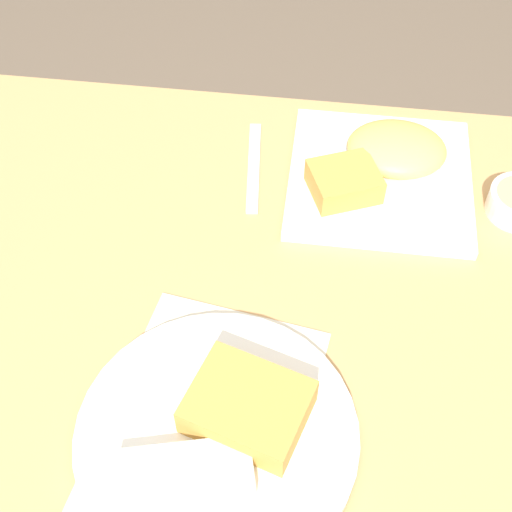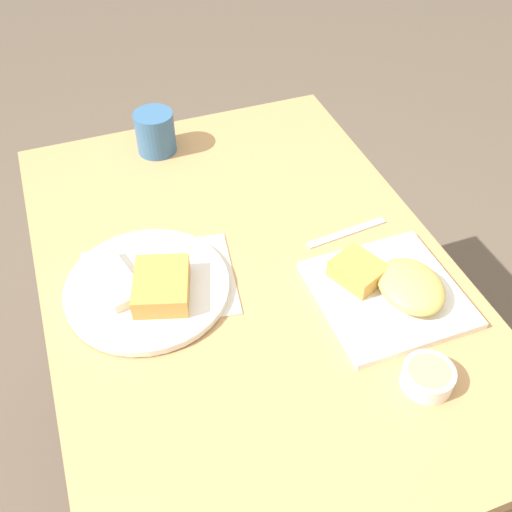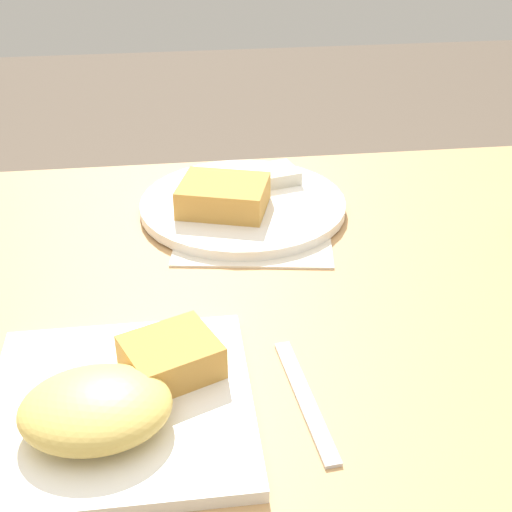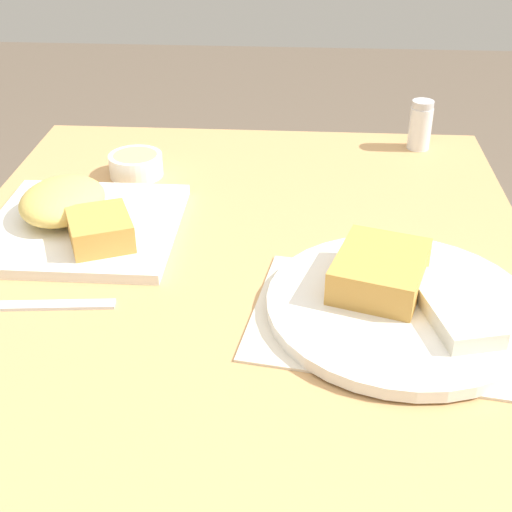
{
  "view_description": "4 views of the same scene",
  "coord_description": "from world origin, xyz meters",
  "views": [
    {
      "loc": [
        -0.07,
        0.5,
        1.47
      ],
      "look_at": [
        -0.0,
        -0.04,
        0.79
      ],
      "focal_mm": 50.0,
      "sensor_mm": 36.0,
      "label": 1
    },
    {
      "loc": [
        -0.74,
        0.25,
        1.58
      ],
      "look_at": [
        -0.02,
        -0.01,
        0.81
      ],
      "focal_mm": 42.0,
      "sensor_mm": 36.0,
      "label": 2
    },
    {
      "loc": [
        -0.09,
        -0.73,
        1.24
      ],
      "look_at": [
        0.0,
        0.0,
        0.8
      ],
      "focal_mm": 50.0,
      "sensor_mm": 36.0,
      "label": 3
    },
    {
      "loc": [
        0.66,
        0.07,
        1.23
      ],
      "look_at": [
        -0.03,
        0.03,
        0.81
      ],
      "focal_mm": 50.0,
      "sensor_mm": 36.0,
      "label": 4
    }
  ],
  "objects": [
    {
      "name": "dining_table",
      "position": [
        0.0,
        0.0,
        0.67
      ],
      "size": [
        1.08,
        0.75,
        0.76
      ],
      "color": "tan",
      "rests_on": "ground_plane"
    },
    {
      "name": "menu_card",
      "position": [
        0.02,
        0.17,
        0.76
      ],
      "size": [
        0.25,
        0.31,
        0.0
      ],
      "rotation": [
        0.0,
        0.0,
        -0.16
      ],
      "color": "beige",
      "rests_on": "dining_table"
    },
    {
      "name": "plate_square_near",
      "position": [
        -0.15,
        -0.22,
        0.78
      ],
      "size": [
        0.25,
        0.25,
        0.06
      ],
      "color": "white",
      "rests_on": "dining_table"
    },
    {
      "name": "plate_oval_far",
      "position": [
        0.0,
        0.19,
        0.78
      ],
      "size": [
        0.3,
        0.3,
        0.05
      ],
      "color": "white",
      "rests_on": "menu_card"
    },
    {
      "name": "butter_knife",
      "position": [
        0.02,
        -0.22,
        0.76
      ],
      "size": [
        0.03,
        0.18,
        0.0
      ],
      "rotation": [
        0.0,
        0.0,
        1.67
      ],
      "color": "silver",
      "rests_on": "dining_table"
    }
  ]
}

